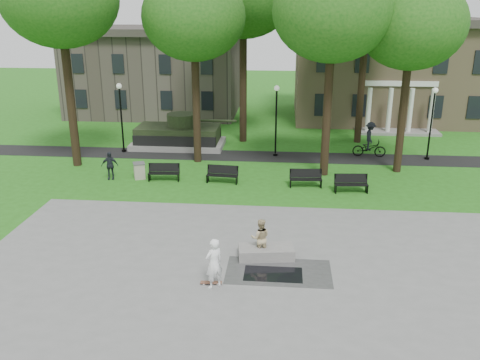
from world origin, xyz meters
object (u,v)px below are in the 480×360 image
object	(u,v)px
skateboarder	(214,263)
concrete_block	(266,252)
friend_watching	(260,238)
cyclist	(370,143)
trash_bin	(139,171)
park_bench_0	(164,172)

from	to	relation	value
skateboarder	concrete_block	bearing A→B (deg)	-167.00
friend_watching	cyclist	size ratio (longest dim) A/B	0.68
skateboarder	trash_bin	size ratio (longest dim) A/B	1.98
park_bench_0	trash_bin	xyz separation A→B (m)	(-1.52, 0.19, -0.04)
concrete_block	cyclist	world-z (taller)	cyclist
friend_watching	skateboarder	bearing A→B (deg)	53.12
cyclist	park_bench_0	bearing A→B (deg)	120.23
park_bench_0	trash_bin	distance (m)	1.54
concrete_block	park_bench_0	distance (m)	11.03
friend_watching	trash_bin	xyz separation A→B (m)	(-7.56, 9.18, -0.34)
friend_watching	trash_bin	distance (m)	11.90
friend_watching	concrete_block	bearing A→B (deg)	155.39
concrete_block	skateboarder	bearing A→B (deg)	-125.61
skateboarder	park_bench_0	world-z (taller)	skateboarder
skateboarder	cyclist	xyz separation A→B (m)	(8.04, 17.59, -0.01)
cyclist	trash_bin	xyz separation A→B (m)	(-14.09, -5.88, -0.47)
cyclist	trash_bin	world-z (taller)	cyclist
cyclist	trash_bin	distance (m)	15.27
concrete_block	skateboarder	size ratio (longest dim) A/B	1.16
friend_watching	trash_bin	world-z (taller)	friend_watching
skateboarder	trash_bin	bearing A→B (deg)	-104.09
concrete_block	park_bench_0	xyz separation A→B (m)	(-6.28, 9.07, 0.28)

